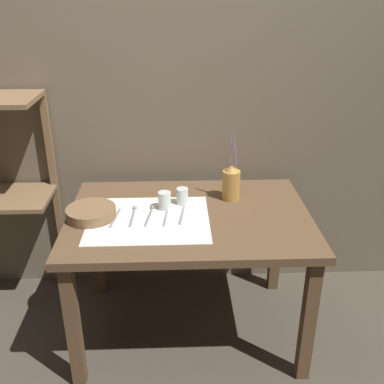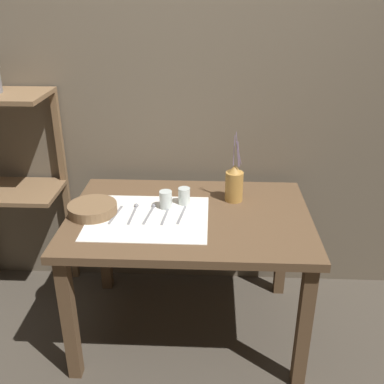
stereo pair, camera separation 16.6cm
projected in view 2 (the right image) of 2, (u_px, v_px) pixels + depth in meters
ground_plane at (189, 327)px, 2.51m from camera, size 12.00×12.00×0.00m
stone_wall_back at (194, 92)px, 2.48m from camera, size 7.00×0.06×2.40m
wooden_table at (189, 230)px, 2.25m from camera, size 1.19×0.83×0.71m
wooden_shelf_unit at (6, 157)px, 2.49m from camera, size 0.57×0.36×1.23m
linen_cloth at (148, 218)px, 2.17m from camera, size 0.58×0.48×0.00m
pitcher_with_flowers at (234, 184)px, 2.32m from camera, size 0.09×0.09×0.37m
wooden_bowl at (93, 209)px, 2.20m from camera, size 0.24×0.24×0.05m
glass_tumbler_near at (166, 200)px, 2.25m from camera, size 0.06×0.06×0.09m
glass_tumbler_far at (184, 196)px, 2.29m from camera, size 0.06×0.06×0.09m
knife_center at (115, 215)px, 2.19m from camera, size 0.04×0.19×0.00m
spoon_outer at (135, 209)px, 2.24m from camera, size 0.03×0.20×0.02m
spoon_inner at (152, 209)px, 2.24m from camera, size 0.04×0.20×0.02m
fork_outer at (165, 216)px, 2.18m from camera, size 0.03×0.19×0.00m
fork_inner at (182, 215)px, 2.19m from camera, size 0.04×0.19×0.00m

